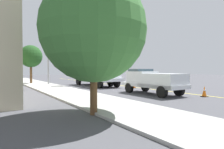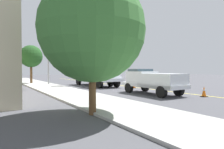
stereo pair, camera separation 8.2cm
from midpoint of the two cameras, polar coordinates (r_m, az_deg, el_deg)
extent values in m
plane|color=#47474C|center=(22.84, 4.44, -3.57)|extent=(120.00, 120.00, 0.00)
cube|color=#9E9E99|center=(18.98, -15.81, -4.45)|extent=(59.83, 12.89, 0.12)
cube|color=yellow|center=(22.84, 4.44, -3.56)|extent=(49.42, 7.93, 0.01)
cube|color=white|center=(23.40, -4.65, -1.25)|extent=(8.49, 3.74, 0.36)
cube|color=white|center=(25.71, -7.44, 0.70)|extent=(2.96, 2.73, 1.60)
cube|color=#384C56|center=(25.90, -7.64, 2.25)|extent=(2.11, 2.36, 0.64)
cube|color=white|center=(22.52, -3.46, 0.49)|extent=(5.57, 3.29, 1.80)
cube|color=white|center=(21.69, -2.54, 6.79)|extent=(1.29, 0.83, 2.98)
cube|color=white|center=(23.30, -6.21, 11.24)|extent=(2.81, 1.58, 1.27)
cube|color=white|center=(24.40, -8.64, 11.62)|extent=(0.90, 0.90, 0.90)
cube|color=yellow|center=(24.52, -8.64, 13.00)|extent=(0.36, 0.24, 0.60)
cylinder|color=black|center=(25.51, -9.95, -1.90)|extent=(1.08, 0.50, 1.04)
cylinder|color=black|center=(26.48, -5.47, -1.77)|extent=(1.08, 0.50, 1.04)
cylinder|color=black|center=(21.59, -5.41, -2.48)|extent=(1.08, 0.50, 1.04)
cylinder|color=black|center=(22.72, -0.37, -2.28)|extent=(1.08, 0.50, 1.04)
cylinder|color=black|center=(20.44, -3.69, -2.69)|extent=(1.08, 0.50, 1.04)
cylinder|color=black|center=(21.63, 1.51, -2.47)|extent=(1.08, 0.50, 1.04)
cube|color=silver|center=(15.72, 12.16, -3.11)|extent=(5.86, 2.95, 0.30)
cube|color=silver|center=(16.58, 9.15, -0.96)|extent=(2.29, 2.22, 1.10)
cube|color=#384C56|center=(16.71, 8.69, 0.71)|extent=(1.60, 1.95, 0.56)
cube|color=silver|center=(15.01, 14.91, -1.80)|extent=(3.65, 2.60, 1.10)
cylinder|color=black|center=(16.50, 5.25, -4.02)|extent=(0.88, 0.43, 0.84)
cylinder|color=black|center=(17.73, 10.06, -3.66)|extent=(0.88, 0.43, 0.84)
cylinder|color=black|center=(13.81, 14.86, -5.12)|extent=(0.88, 0.43, 0.84)
cylinder|color=black|center=(15.26, 19.63, -4.54)|extent=(0.88, 0.43, 0.84)
cube|color=silver|center=(32.49, -2.27, -0.70)|extent=(5.04, 2.62, 0.70)
cube|color=#384C56|center=(32.60, -2.41, 0.36)|extent=(3.67, 2.19, 0.60)
cylinder|color=black|center=(31.58, 0.58, -1.58)|extent=(0.71, 0.34, 0.68)
cylinder|color=black|center=(30.67, -2.08, -1.67)|extent=(0.71, 0.34, 0.68)
cylinder|color=black|center=(34.34, -2.44, -1.34)|extent=(0.71, 0.34, 0.68)
cylinder|color=black|center=(33.50, -4.96, -1.41)|extent=(0.71, 0.34, 0.68)
cube|color=black|center=(15.52, 26.12, -5.98)|extent=(0.40, 0.40, 0.04)
cone|color=orange|center=(15.47, 26.14, -4.53)|extent=(0.32, 0.32, 0.75)
cylinder|color=white|center=(15.47, 26.14, -4.25)|extent=(0.20, 0.20, 0.08)
cube|color=black|center=(20.76, 6.72, -4.02)|extent=(0.40, 0.40, 0.04)
cone|color=orange|center=(20.72, 6.72, -2.86)|extent=(0.32, 0.32, 0.80)
cylinder|color=white|center=(20.71, 6.72, -2.64)|extent=(0.20, 0.20, 0.08)
cube|color=black|center=(28.09, -5.97, -2.61)|extent=(0.40, 0.40, 0.04)
cone|color=orange|center=(28.06, -5.97, -1.80)|extent=(0.32, 0.32, 0.76)
cylinder|color=white|center=(28.06, -5.97, -1.65)|extent=(0.20, 0.20, 0.08)
cylinder|color=gray|center=(26.30, -18.55, 6.71)|extent=(0.22, 0.22, 8.89)
cube|color=gray|center=(23.82, -16.58, 15.71)|extent=(6.40, 1.16, 0.16)
cube|color=gold|center=(24.98, -17.50, 13.72)|extent=(0.21, 0.57, 1.00)
cube|color=black|center=(25.01, -17.28, 13.71)|extent=(0.25, 0.35, 0.84)
cube|color=gold|center=(23.26, -16.24, 14.67)|extent=(0.21, 0.57, 1.00)
cube|color=black|center=(23.29, -15.99, 14.65)|extent=(0.25, 0.35, 0.84)
cube|color=gold|center=(21.55, -14.76, 15.75)|extent=(0.21, 0.57, 1.00)
cube|color=black|center=(21.58, -14.50, 15.73)|extent=(0.25, 0.35, 0.84)
cylinder|color=brown|center=(8.38, -5.65, -4.90)|extent=(0.32, 0.32, 2.11)
sphere|color=#33662D|center=(8.51, -5.69, 13.33)|extent=(4.63, 4.63, 4.63)
cylinder|color=brown|center=(29.07, -23.11, 0.16)|extent=(0.32, 0.32, 2.81)
sphere|color=#1E471C|center=(29.13, -23.15, 5.08)|extent=(3.13, 3.13, 3.13)
camera|label=1|loc=(0.04, -89.90, 0.00)|focal=30.31mm
camera|label=2|loc=(0.04, 90.10, 0.00)|focal=30.31mm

